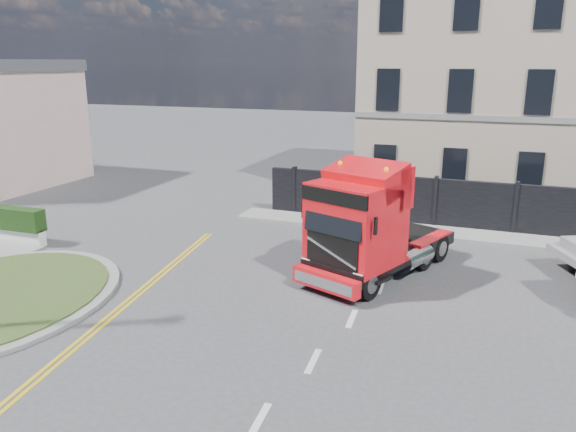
% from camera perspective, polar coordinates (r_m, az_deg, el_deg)
% --- Properties ---
extents(ground, '(120.00, 120.00, 0.00)m').
position_cam_1_polar(ground, '(16.20, -3.44, -8.23)').
color(ground, '#424244').
rests_on(ground, ground).
extents(hoarding_fence, '(18.80, 0.25, 2.00)m').
position_cam_1_polar(hoarding_fence, '(23.22, 20.96, 0.70)').
color(hoarding_fence, black).
rests_on(hoarding_fence, ground).
extents(georgian_building, '(12.30, 10.30, 12.80)m').
position_cam_1_polar(georgian_building, '(30.07, 20.78, 13.09)').
color(georgian_building, '#B4A38F').
rests_on(georgian_building, ground).
extents(pavement_far, '(20.00, 1.60, 0.12)m').
position_cam_1_polar(pavement_far, '(22.59, 19.34, -2.01)').
color(pavement_far, gray).
rests_on(pavement_far, ground).
extents(truck, '(4.20, 6.32, 3.55)m').
position_cam_1_polar(truck, '(17.16, 7.99, -1.33)').
color(truck, black).
rests_on(truck, ground).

